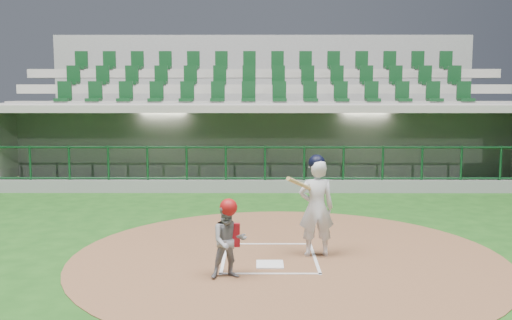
# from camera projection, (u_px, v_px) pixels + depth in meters

# --- Properties ---
(ground) EXTENTS (120.00, 120.00, 0.00)m
(ground) POSITION_uv_depth(u_px,v_px,m) (269.00, 253.00, 9.74)
(ground) COLOR #174213
(ground) RESTS_ON ground
(dirt_circle) EXTENTS (7.20, 7.20, 0.01)m
(dirt_circle) POSITION_uv_depth(u_px,v_px,m) (287.00, 256.00, 9.54)
(dirt_circle) COLOR brown
(dirt_circle) RESTS_ON ground
(home_plate) EXTENTS (0.43, 0.43, 0.02)m
(home_plate) POSITION_uv_depth(u_px,v_px,m) (270.00, 264.00, 9.04)
(home_plate) COLOR white
(home_plate) RESTS_ON dirt_circle
(batter_box_chalk) EXTENTS (1.55, 1.80, 0.01)m
(batter_box_chalk) POSITION_uv_depth(u_px,v_px,m) (269.00, 257.00, 9.44)
(batter_box_chalk) COLOR white
(batter_box_chalk) RESTS_ON ground
(dugout_structure) EXTENTS (16.40, 3.70, 3.00)m
(dugout_structure) POSITION_uv_depth(u_px,v_px,m) (269.00, 151.00, 17.40)
(dugout_structure) COLOR slate
(dugout_structure) RESTS_ON ground
(seating_deck) EXTENTS (17.00, 6.72, 5.15)m
(seating_deck) POSITION_uv_depth(u_px,v_px,m) (263.00, 129.00, 20.40)
(seating_deck) COLOR gray
(seating_deck) RESTS_ON ground
(batter) EXTENTS (0.85, 0.86, 1.71)m
(batter) POSITION_uv_depth(u_px,v_px,m) (316.00, 205.00, 9.47)
(batter) COLOR silver
(batter) RESTS_ON dirt_circle
(catcher) EXTENTS (0.62, 0.54, 1.19)m
(catcher) POSITION_uv_depth(u_px,v_px,m) (229.00, 239.00, 8.36)
(catcher) COLOR gray
(catcher) RESTS_ON dirt_circle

